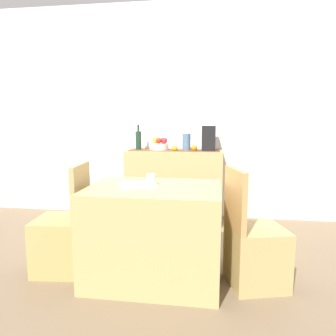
% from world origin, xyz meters
% --- Properties ---
extents(ground_plane, '(6.40, 6.40, 0.02)m').
position_xyz_m(ground_plane, '(0.00, 0.00, -0.01)').
color(ground_plane, '#77644B').
rests_on(ground_plane, ground).
extents(room_wall_rear, '(6.40, 0.06, 2.70)m').
position_xyz_m(room_wall_rear, '(0.00, 1.18, 1.35)').
color(room_wall_rear, silver).
rests_on(room_wall_rear, ground).
extents(sideboard_console, '(1.17, 0.42, 0.88)m').
position_xyz_m(sideboard_console, '(-0.00, 0.92, 0.44)').
color(sideboard_console, tan).
rests_on(sideboard_console, ground).
extents(table_runner, '(1.10, 0.32, 0.01)m').
position_xyz_m(table_runner, '(-0.00, 0.92, 0.89)').
color(table_runner, brown).
rests_on(table_runner, sideboard_console).
extents(fruit_bowl, '(0.24, 0.24, 0.08)m').
position_xyz_m(fruit_bowl, '(-0.19, 0.92, 0.93)').
color(fruit_bowl, silver).
rests_on(fruit_bowl, table_runner).
extents(apple_rear, '(0.07, 0.07, 0.07)m').
position_xyz_m(apple_rear, '(-0.19, 0.90, 1.00)').
color(apple_rear, red).
rests_on(apple_rear, fruit_bowl).
extents(apple_center, '(0.07, 0.07, 0.07)m').
position_xyz_m(apple_center, '(-0.15, 0.98, 1.00)').
color(apple_center, red).
rests_on(apple_center, fruit_bowl).
extents(apple_left, '(0.08, 0.08, 0.08)m').
position_xyz_m(apple_left, '(-0.24, 0.95, 1.01)').
color(apple_left, gold).
rests_on(apple_left, fruit_bowl).
extents(apple_upper, '(0.07, 0.07, 0.07)m').
position_xyz_m(apple_upper, '(-0.12, 0.89, 1.00)').
color(apple_upper, red).
rests_on(apple_upper, fruit_bowl).
extents(wine_bottle, '(0.07, 0.07, 0.31)m').
position_xyz_m(wine_bottle, '(-0.45, 0.92, 1.01)').
color(wine_bottle, '#1C3828').
rests_on(wine_bottle, sideboard_console).
extents(coffee_maker, '(0.16, 0.18, 0.30)m').
position_xyz_m(coffee_maker, '(0.41, 0.92, 1.03)').
color(coffee_maker, black).
rests_on(coffee_maker, sideboard_console).
extents(ceramic_vase, '(0.10, 0.10, 0.21)m').
position_xyz_m(ceramic_vase, '(0.15, 0.92, 0.99)').
color(ceramic_vase, '#496989').
rests_on(ceramic_vase, sideboard_console).
extents(orange_loose_near_bowl, '(0.07, 0.07, 0.07)m').
position_xyz_m(orange_loose_near_bowl, '(0.02, 0.82, 0.92)').
color(orange_loose_near_bowl, orange).
rests_on(orange_loose_near_bowl, sideboard_console).
extents(orange_loose_far, '(0.07, 0.07, 0.07)m').
position_xyz_m(orange_loose_far, '(0.24, 0.88, 0.92)').
color(orange_loose_far, orange).
rests_on(orange_loose_far, sideboard_console).
extents(dining_table, '(1.02, 0.76, 0.74)m').
position_xyz_m(dining_table, '(0.03, -0.55, 0.37)').
color(dining_table, tan).
rests_on(dining_table, ground).
extents(open_book, '(0.33, 0.28, 0.02)m').
position_xyz_m(open_book, '(-0.10, -0.55, 0.75)').
color(open_book, white).
rests_on(open_book, dining_table).
extents(coffee_cup, '(0.07, 0.07, 0.09)m').
position_xyz_m(coffee_cup, '(-0.00, -0.52, 0.79)').
color(coffee_cup, silver).
rests_on(coffee_cup, dining_table).
extents(chair_near_window, '(0.44, 0.44, 0.90)m').
position_xyz_m(chair_near_window, '(-0.74, -0.55, 0.27)').
color(chair_near_window, tan).
rests_on(chair_near_window, ground).
extents(chair_by_corner, '(0.49, 0.49, 0.90)m').
position_xyz_m(chair_by_corner, '(0.80, -0.56, 0.27)').
color(chair_by_corner, tan).
rests_on(chair_by_corner, ground).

